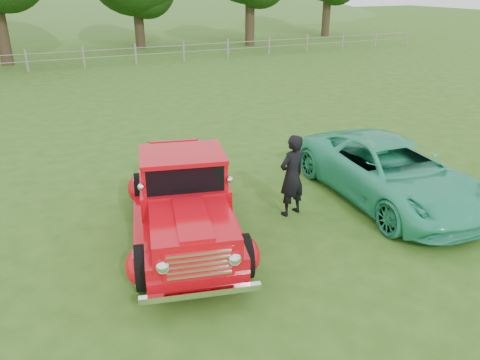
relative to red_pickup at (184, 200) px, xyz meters
name	(u,v)px	position (x,y,z in m)	size (l,w,h in m)	color
ground	(258,256)	(0.97, -1.23, -0.80)	(140.00, 140.00, 0.00)	#2B5015
distant_hills	(13,60)	(-3.12, 58.23, -5.34)	(116.00, 60.00, 18.00)	#396725
fence_line	(84,57)	(0.97, 20.77, -0.19)	(48.00, 0.12, 1.20)	slate
red_pickup	(184,200)	(0.00, 0.00, 0.00)	(3.03, 5.25, 1.78)	black
teal_sedan	(390,171)	(4.75, -0.32, -0.11)	(2.29, 4.97, 1.38)	#2BAD7E
man	(292,176)	(2.37, -0.01, 0.09)	(0.65, 0.43, 1.78)	black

